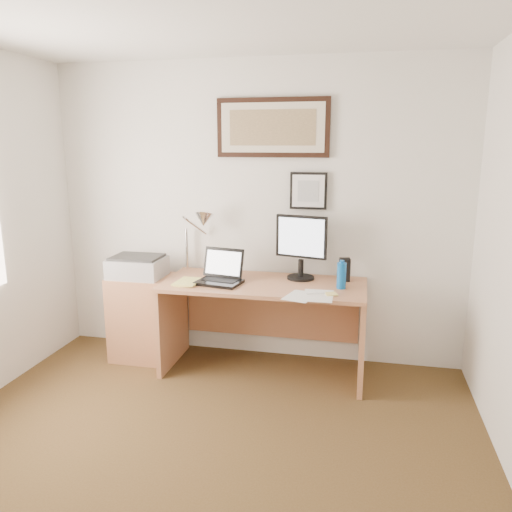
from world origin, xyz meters
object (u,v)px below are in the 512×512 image
(book, at_px, (177,281))
(side_cabinet, at_px, (143,317))
(desk, at_px, (266,308))
(lcd_monitor, at_px, (301,244))
(printer, at_px, (137,267))
(water_bottle, at_px, (341,276))
(laptop, at_px, (221,275))

(book, bearing_deg, side_cabinet, 155.45)
(desk, height_order, lcd_monitor, lcd_monitor)
(printer, bearing_deg, side_cabinet, 44.72)
(water_bottle, distance_m, book, 1.28)
(laptop, bearing_deg, lcd_monitor, 20.54)
(laptop, height_order, printer, laptop)
(side_cabinet, relative_size, book, 2.96)
(water_bottle, relative_size, desk, 0.12)
(laptop, bearing_deg, printer, 173.50)
(side_cabinet, xyz_separation_m, lcd_monitor, (1.34, 0.12, 0.68))
(printer, bearing_deg, lcd_monitor, 5.98)
(lcd_monitor, bearing_deg, printer, -174.02)
(lcd_monitor, bearing_deg, laptop, -159.46)
(water_bottle, relative_size, laptop, 0.53)
(side_cabinet, height_order, book, book)
(side_cabinet, relative_size, printer, 1.66)
(water_bottle, xyz_separation_m, laptop, (-0.94, -0.03, -0.04))
(side_cabinet, height_order, water_bottle, water_bottle)
(desk, bearing_deg, book, -162.08)
(side_cabinet, bearing_deg, laptop, -7.98)
(desk, distance_m, printer, 1.13)
(laptop, xyz_separation_m, lcd_monitor, (0.61, 0.23, 0.23))
(laptop, bearing_deg, water_bottle, 1.74)
(side_cabinet, distance_m, water_bottle, 1.75)
(desk, xyz_separation_m, laptop, (-0.34, -0.14, 0.29))
(laptop, bearing_deg, desk, 22.25)
(desk, bearing_deg, laptop, -157.75)
(book, relative_size, desk, 0.15)
(book, bearing_deg, printer, 158.40)
(water_bottle, height_order, desk, water_bottle)
(book, xyz_separation_m, desk, (0.67, 0.22, -0.24))
(water_bottle, height_order, laptop, laptop)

